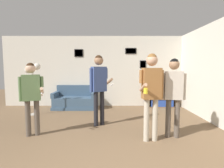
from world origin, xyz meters
name	(u,v)px	position (x,y,z in m)	size (l,w,h in m)	color
wall_back	(108,71)	(0.00, 4.72, 1.35)	(8.07, 0.08, 2.70)	silver
wall_right	(218,73)	(2.86, 2.34, 1.35)	(0.06, 7.09, 2.70)	silver
couch	(75,101)	(-1.21, 4.29, 0.28)	(1.54, 0.80, 0.83)	#3D5670
bookshelf	(162,91)	(2.06, 4.50, 0.60)	(1.02, 0.30, 1.21)	brown
floor_lamp	(33,74)	(-2.31, 3.35, 1.28)	(0.49, 0.28, 1.63)	#ADA89E
person_player_foreground_left	(31,92)	(-1.58, 1.64, 0.97)	(0.57, 0.40, 1.59)	brown
person_player_foreground_center	(99,82)	(-0.17, 2.33, 1.13)	(0.60, 0.39, 1.80)	black
person_watcher_holding_cup	(151,87)	(0.95, 1.36, 1.10)	(0.50, 0.48, 1.77)	#B7AD99
person_spectator_near_bookshelf	(173,90)	(1.45, 1.55, 1.03)	(0.49, 0.26, 1.68)	brown
drinking_cup	(159,74)	(1.95, 4.50, 1.27)	(0.08, 0.08, 0.12)	yellow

